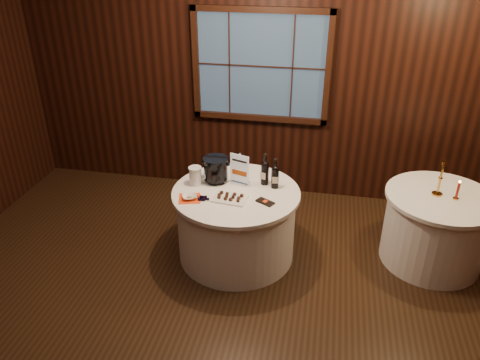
% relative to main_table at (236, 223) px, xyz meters
% --- Properties ---
extents(ground, '(6.00, 6.00, 0.00)m').
position_rel_main_table_xyz_m(ground, '(0.00, -1.00, -0.39)').
color(ground, black).
rests_on(ground, ground).
extents(back_wall, '(6.00, 0.10, 3.00)m').
position_rel_main_table_xyz_m(back_wall, '(0.00, 1.48, 1.16)').
color(back_wall, black).
rests_on(back_wall, ground).
extents(main_table, '(1.28, 1.28, 0.77)m').
position_rel_main_table_xyz_m(main_table, '(0.00, 0.00, 0.00)').
color(main_table, white).
rests_on(main_table, ground).
extents(side_table, '(1.08, 1.08, 0.77)m').
position_rel_main_table_xyz_m(side_table, '(2.00, 0.30, 0.00)').
color(side_table, white).
rests_on(side_table, ground).
extents(sign_stand, '(0.20, 0.15, 0.34)m').
position_rel_main_table_xyz_m(sign_stand, '(0.01, 0.16, 0.50)').
color(sign_stand, silver).
rests_on(sign_stand, main_table).
extents(port_bottle_left, '(0.08, 0.09, 0.33)m').
position_rel_main_table_xyz_m(port_bottle_left, '(0.25, 0.21, 0.53)').
color(port_bottle_left, black).
rests_on(port_bottle_left, main_table).
extents(port_bottle_right, '(0.08, 0.08, 0.32)m').
position_rel_main_table_xyz_m(port_bottle_right, '(0.37, 0.15, 0.52)').
color(port_bottle_right, black).
rests_on(port_bottle_right, main_table).
extents(ice_bucket, '(0.26, 0.26, 0.26)m').
position_rel_main_table_xyz_m(ice_bucket, '(-0.25, 0.17, 0.52)').
color(ice_bucket, black).
rests_on(ice_bucket, main_table).
extents(chocolate_plate, '(0.34, 0.25, 0.05)m').
position_rel_main_table_xyz_m(chocolate_plate, '(-0.03, -0.17, 0.40)').
color(chocolate_plate, white).
rests_on(chocolate_plate, main_table).
extents(chocolate_box, '(0.20, 0.16, 0.01)m').
position_rel_main_table_xyz_m(chocolate_box, '(0.32, -0.16, 0.39)').
color(chocolate_box, black).
rests_on(chocolate_box, main_table).
extents(grape_bunch, '(0.18, 0.07, 0.04)m').
position_rel_main_table_xyz_m(grape_bunch, '(-0.28, -0.23, 0.40)').
color(grape_bunch, black).
rests_on(grape_bunch, main_table).
extents(glass_pitcher, '(0.18, 0.13, 0.19)m').
position_rel_main_table_xyz_m(glass_pitcher, '(-0.43, 0.07, 0.48)').
color(glass_pitcher, white).
rests_on(glass_pitcher, main_table).
extents(orange_napkin, '(0.25, 0.25, 0.00)m').
position_rel_main_table_xyz_m(orange_napkin, '(-0.41, -0.23, 0.38)').
color(orange_napkin, '#F64514').
rests_on(orange_napkin, main_table).
extents(cracker_bowl, '(0.18, 0.18, 0.03)m').
position_rel_main_table_xyz_m(cracker_bowl, '(-0.41, -0.23, 0.40)').
color(cracker_bowl, white).
rests_on(cracker_bowl, orange_napkin).
extents(brass_candlestick, '(0.10, 0.10, 0.36)m').
position_rel_main_table_xyz_m(brass_candlestick, '(1.95, 0.31, 0.51)').
color(brass_candlestick, '#BF8D3B').
rests_on(brass_candlestick, side_table).
extents(red_candle, '(0.06, 0.06, 0.20)m').
position_rel_main_table_xyz_m(red_candle, '(2.11, 0.26, 0.46)').
color(red_candle, '#BF8D3B').
rests_on(red_candle, side_table).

